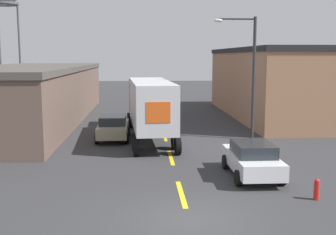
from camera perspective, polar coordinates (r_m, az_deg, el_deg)
The scene contains 9 objects.
ground_plane at distance 14.40m, azimuth 2.83°, elevation -13.59°, with size 160.00×160.00×0.00m, color #333335.
road_centerline at distance 22.58m, azimuth 0.39°, elevation -5.45°, with size 0.20×15.25×0.01m.
warehouse_left at distance 36.72m, azimuth -18.19°, elevation 3.08°, with size 8.71×28.46×4.59m.
warehouse_right at distance 40.18m, azimuth 18.24°, elevation 4.57°, with size 13.90×21.14×6.10m.
semi_truck at distance 27.83m, azimuth -2.60°, elevation 1.99°, with size 3.31×12.14×3.85m.
parked_car_left_far at distance 27.55m, azimuth -7.42°, elevation -1.27°, with size 2.08×4.43×1.57m.
parked_car_right_near at distance 19.30m, azimuth 11.33°, elevation -5.49°, with size 2.08×4.43×1.57m.
street_lamp at distance 27.53m, azimuth 10.88°, elevation 6.50°, with size 2.73×0.32×7.84m.
fire_hydrant at distance 17.01m, azimuth 19.50°, elevation -9.15°, with size 0.22×0.22×0.82m.
Camera 1 is at (-1.52, -13.28, 5.36)m, focal length 45.00 mm.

